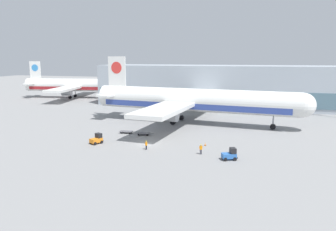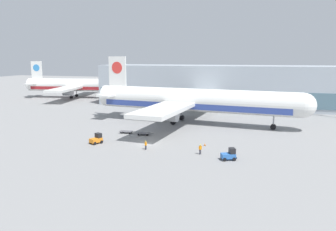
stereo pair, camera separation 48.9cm
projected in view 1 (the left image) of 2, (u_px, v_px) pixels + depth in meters
The scene contains 11 objects.
ground_plane at pixel (148, 144), 64.34m from camera, with size 400.00×400.00×0.00m, color gray.
terminal_building at pixel (228, 86), 112.65m from camera, with size 90.00×18.20×14.00m.
airplane_main at pixel (190, 101), 83.46m from camera, with size 58.05×48.54×17.00m.
airplane_distant at pixel (79, 86), 135.67m from camera, with size 51.36×43.30×15.13m.
baggage_tug_foreground at pixel (230, 155), 54.19m from camera, with size 2.79×2.38×2.00m.
baggage_tug_mid at pixel (97, 139), 64.36m from camera, with size 2.39×2.79×2.00m.
baggage_dolly_lead at pixel (126, 132), 73.17m from camera, with size 3.76×1.78×0.48m.
baggage_dolly_second at pixel (144, 133), 71.48m from camera, with size 3.76×1.78×0.48m.
ground_crew_near at pixel (201, 148), 57.18m from camera, with size 0.50×0.38×1.81m.
ground_crew_far at pixel (146, 144), 60.05m from camera, with size 0.32×0.55×1.69m.
traffic_cone_near at pixel (205, 144), 62.94m from camera, with size 0.40×0.40×0.64m.
Camera 1 is at (20.93, -58.88, 16.80)m, focal length 35.00 mm.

